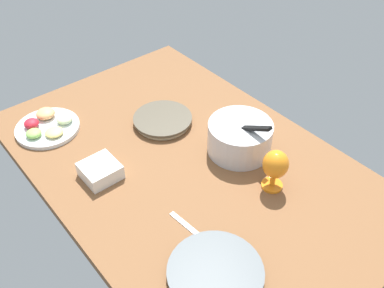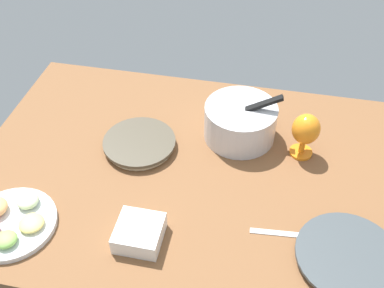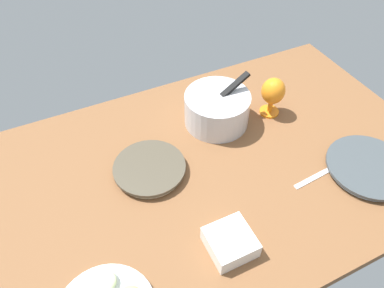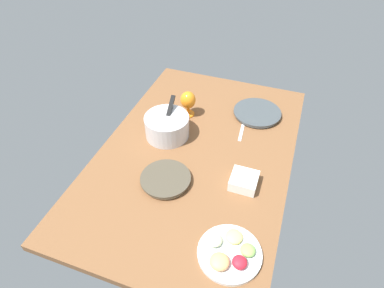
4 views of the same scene
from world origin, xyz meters
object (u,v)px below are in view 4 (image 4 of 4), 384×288
(dinner_plate_right, at_px, (257,113))
(square_bowl_white, at_px, (244,180))
(fruit_platter, at_px, (229,253))
(mixing_bowl, at_px, (167,125))
(hurricane_glass_orange, at_px, (188,101))
(dinner_plate_left, at_px, (166,179))

(dinner_plate_right, bearing_deg, square_bowl_white, -175.31)
(fruit_platter, bearing_deg, square_bowl_white, 4.29)
(dinner_plate_right, distance_m, mixing_bowl, 0.59)
(mixing_bowl, distance_m, hurricane_glass_orange, 0.23)
(dinner_plate_right, xyz_separation_m, fruit_platter, (-0.99, -0.08, 0.00))
(dinner_plate_left, distance_m, fruit_platter, 0.50)
(mixing_bowl, bearing_deg, square_bowl_white, -113.98)
(dinner_plate_right, bearing_deg, hurricane_glass_orange, 109.10)
(mixing_bowl, height_order, hurricane_glass_orange, mixing_bowl)
(dinner_plate_left, relative_size, dinner_plate_right, 0.86)
(dinner_plate_left, distance_m, mixing_bowl, 0.37)
(hurricane_glass_orange, bearing_deg, mixing_bowl, 168.04)
(fruit_platter, height_order, hurricane_glass_orange, hurricane_glass_orange)
(dinner_plate_right, bearing_deg, mixing_bowl, 128.59)
(square_bowl_white, bearing_deg, mixing_bowl, 66.02)
(dinner_plate_left, bearing_deg, hurricane_glass_orange, 8.55)
(dinner_plate_left, relative_size, hurricane_glass_orange, 1.53)
(fruit_platter, xyz_separation_m, square_bowl_white, (0.39, 0.03, 0.01))
(dinner_plate_right, bearing_deg, fruit_platter, -175.47)
(fruit_platter, height_order, square_bowl_white, square_bowl_white)
(dinner_plate_right, height_order, hurricane_glass_orange, hurricane_glass_orange)
(dinner_plate_left, height_order, fruit_platter, fruit_platter)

